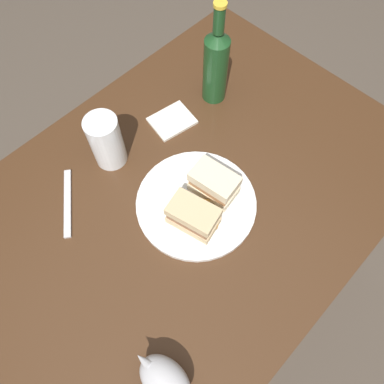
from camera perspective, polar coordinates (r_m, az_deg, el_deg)
ground_plane at (r=1.61m, az=-0.36°, el=-12.19°), size 6.00×6.00×0.00m
dining_table at (r=1.25m, az=-0.46°, el=-7.74°), size 1.14×0.81×0.74m
plate at (r=0.89m, az=0.64°, el=-1.72°), size 0.29×0.29×0.01m
sandwich_half_left at (r=0.83m, az=0.20°, el=-3.69°), size 0.09×0.12×0.07m
sandwich_half_right at (r=0.87m, az=3.39°, el=1.29°), size 0.08×0.12×0.07m
potato_wedge_front at (r=0.86m, az=1.81°, el=-2.89°), size 0.06×0.05×0.02m
potato_wedge_middle at (r=0.85m, az=2.48°, el=-4.38°), size 0.03×0.05×0.02m
potato_wedge_back at (r=0.84m, az=2.47°, el=-5.69°), size 0.04×0.03×0.02m
pint_glass at (r=0.93m, az=-12.85°, el=7.22°), size 0.08×0.08×0.15m
gravy_boat at (r=0.77m, az=-4.26°, el=-26.66°), size 0.08×0.12×0.07m
cider_bottle at (r=1.00m, az=3.66°, el=18.92°), size 0.07×0.07×0.29m
napkin at (r=1.02m, az=-3.06°, el=10.83°), size 0.12×0.11×0.01m
fork at (r=0.94m, az=-18.48°, el=-1.55°), size 0.12×0.15×0.01m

